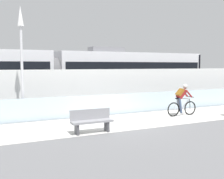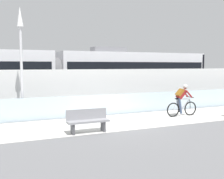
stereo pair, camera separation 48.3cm
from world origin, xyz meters
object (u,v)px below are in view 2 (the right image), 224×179
Objects in this scene: tram at (55,75)px; cyclist_on_bike at (182,100)px; bench at (88,120)px; lamp_post_antenna at (21,49)px.

tram reaches higher than cyclist_on_bike.
tram is at bearing 125.76° from cyclist_on_bike.
cyclist_on_bike reaches higher than bench.
bench is at bearing -58.99° from lamp_post_antenna.
tram is 5.49m from lamp_post_antenna.
cyclist_on_bike is 5.50m from bench.
bench is at bearing -166.47° from cyclist_on_bike.
tram is 12.75× the size of cyclist_on_bike.
cyclist_on_bike is at bearing -54.24° from tram.
lamp_post_antenna is (-7.40, 2.15, 2.49)m from cyclist_on_bike.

